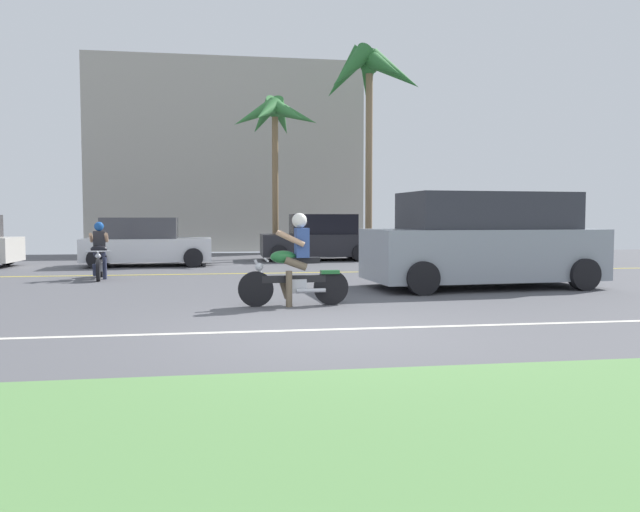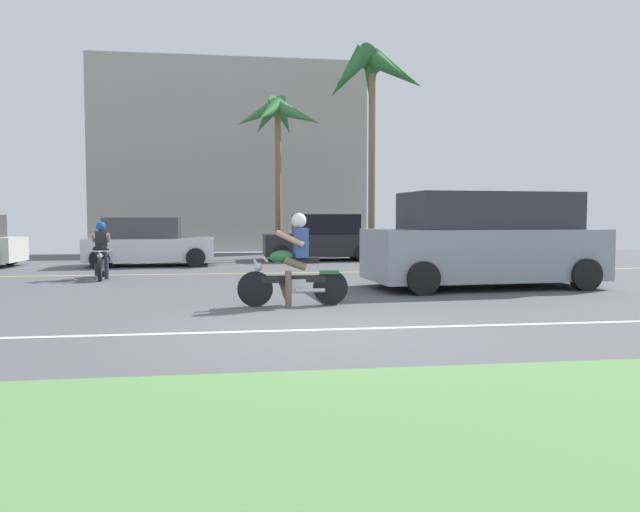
# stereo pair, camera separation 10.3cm
# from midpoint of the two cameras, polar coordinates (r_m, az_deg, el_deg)

# --- Properties ---
(ground) EXTENTS (56.00, 30.00, 0.04)m
(ground) POSITION_cam_midpoint_polar(r_m,az_deg,el_deg) (11.01, -1.92, -4.19)
(ground) COLOR #545459
(grass_median) EXTENTS (56.00, 3.80, 0.06)m
(grass_median) POSITION_cam_midpoint_polar(r_m,az_deg,el_deg) (4.21, 10.39, -16.41)
(grass_median) COLOR #5B8C4C
(grass_median) RESTS_ON ground
(lane_line_near) EXTENTS (50.40, 0.12, 0.01)m
(lane_line_near) POSITION_cam_midpoint_polar(r_m,az_deg,el_deg) (8.23, 0.49, -6.66)
(lane_line_near) COLOR silver
(lane_line_near) RESTS_ON ground
(lane_line_far) EXTENTS (50.40, 0.12, 0.01)m
(lane_line_far) POSITION_cam_midpoint_polar(r_m,az_deg,el_deg) (16.46, -4.25, -1.54)
(lane_line_far) COLOR yellow
(lane_line_far) RESTS_ON ground
(motorcyclist) EXTENTS (1.83, 0.60, 1.53)m
(motorcyclist) POSITION_cam_midpoint_polar(r_m,az_deg,el_deg) (10.37, -2.58, -0.97)
(motorcyclist) COLOR black
(motorcyclist) RESTS_ON ground
(suv_nearby) EXTENTS (5.04, 2.45, 1.96)m
(suv_nearby) POSITION_cam_midpoint_polar(r_m,az_deg,el_deg) (13.49, 14.41, 1.28)
(suv_nearby) COLOR #8C939E
(suv_nearby) RESTS_ON ground
(parked_car_1) EXTENTS (3.76, 2.02, 1.44)m
(parked_car_1) POSITION_cam_midpoint_polar(r_m,az_deg,el_deg) (19.60, -15.62, 1.13)
(parked_car_1) COLOR silver
(parked_car_1) RESTS_ON ground
(parked_car_2) EXTENTS (3.73, 1.94, 1.56)m
(parked_car_2) POSITION_cam_midpoint_polar(r_m,az_deg,el_deg) (21.37, -0.29, 1.57)
(parked_car_2) COLOR #232328
(parked_car_2) RESTS_ON ground
(parked_car_3) EXTENTS (4.51, 2.04, 1.56)m
(parked_car_3) POSITION_cam_midpoint_polar(r_m,az_deg,el_deg) (21.47, 12.85, 1.50)
(parked_car_3) COLOR #232328
(parked_car_3) RESTS_ON ground
(palm_tree_0) EXTENTS (4.01, 4.09, 7.92)m
(palm_tree_0) POSITION_cam_midpoint_polar(r_m,az_deg,el_deg) (24.47, 4.27, 15.76)
(palm_tree_0) COLOR #846B4C
(palm_tree_0) RESTS_ON ground
(palm_tree_1) EXTENTS (3.18, 3.03, 5.79)m
(palm_tree_1) POSITION_cam_midpoint_polar(r_m,az_deg,el_deg) (22.83, -4.23, 12.21)
(palm_tree_1) COLOR brown
(palm_tree_1) RESTS_ON ground
(motorcyclist_distant) EXTENTS (0.54, 1.61, 1.35)m
(motorcyclist_distant) POSITION_cam_midpoint_polar(r_m,az_deg,el_deg) (15.72, -19.49, 0.10)
(motorcyclist_distant) COLOR black
(motorcyclist_distant) RESTS_ON ground
(building_far) EXTENTS (11.66, 4.00, 8.15)m
(building_far) POSITION_cam_midpoint_polar(r_m,az_deg,el_deg) (28.95, -8.51, 8.68)
(building_far) COLOR #A8A399
(building_far) RESTS_ON ground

